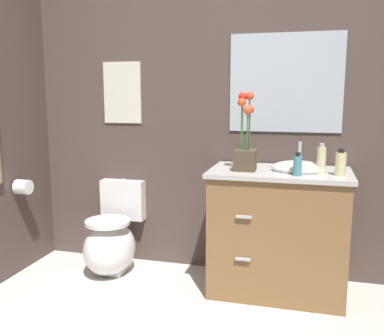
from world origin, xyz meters
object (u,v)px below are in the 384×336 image
Objects in this scene: wall_poster at (122,93)px; toilet_paper_roll at (23,187)px; wall_mirror at (286,83)px; soap_bottle at (298,165)px; toilet at (112,241)px; lotion_bottle at (341,164)px; flower_vase at (246,146)px; vanity_cabinet at (278,230)px; hand_wash_bottle at (321,160)px.

wall_poster is 1.05m from toilet_paper_roll.
soap_bottle is at bearing -75.71° from wall_mirror.
wall_poster reaches higher than toilet.
lotion_bottle is 2.28m from toilet_paper_roll.
flower_vase is at bearing 177.27° from lotion_bottle.
wall_poster is at bearing 36.61° from toilet_paper_roll.
soap_bottle is (0.11, -0.17, 0.49)m from vanity_cabinet.
soap_bottle reaches higher than toilet.
soap_bottle is 0.27m from lotion_bottle.
toilet is 3.53× the size of hand_wash_bottle.
hand_wash_bottle is at bearing -12.77° from wall_poster.
vanity_cabinet is (1.27, -0.03, 0.20)m from toilet.
toilet is at bearing -168.07° from wall_mirror.
soap_bottle is 0.70m from wall_mirror.
flower_vase is at bearing -163.09° from vanity_cabinet.
flower_vase is (-0.23, -0.07, 0.59)m from vanity_cabinet.
flower_vase is at bearing -5.28° from toilet.
toilet is 6.27× the size of toilet_paper_roll.
wall_poster is 0.60× the size of wall_mirror.
flower_vase is at bearing -177.96° from hand_wash_bottle.
lotion_bottle is 0.74m from wall_mirror.
toilet is 1.17m from wall_poster.
wall_poster is (-1.53, 0.35, 0.43)m from hand_wash_bottle.
hand_wash_bottle is at bearing 2.04° from flower_vase.
vanity_cabinet is at bearing 124.56° from soap_bottle.
hand_wash_bottle is 1.62m from wall_poster.
toilet_paper_roll is at bearing -174.87° from vanity_cabinet.
vanity_cabinet reaches higher than lotion_bottle.
lotion_bottle is 0.21× the size of wall_mirror.
flower_vase is at bearing 164.31° from soap_bottle.
hand_wash_bottle reaches higher than soap_bottle.
flower_vase is at bearing -121.91° from wall_mirror.
lotion_bottle is 0.87× the size of hand_wash_bottle.
soap_bottle is 1.53m from wall_poster.
toilet is 0.79m from toilet_paper_roll.
wall_mirror is (0.23, 0.36, 0.42)m from flower_vase.
hand_wash_bottle is at bearing -2.95° from toilet.
lotion_bottle is at bearing -14.71° from vanity_cabinet.
hand_wash_bottle is 0.24× the size of wall_mirror.
soap_bottle is 0.31× the size of wall_poster.
toilet_paper_roll is (-0.62, -0.46, -0.70)m from wall_poster.
toilet_paper_roll is (-1.89, -0.17, 0.23)m from vanity_cabinet.
toilet is 1.28m from vanity_cabinet.
vanity_cabinet is 0.53m from soap_bottle.
wall_poster reaches higher than soap_bottle.
toilet_paper_roll is at bearing -176.87° from hand_wash_bottle.
wall_mirror is at bearing 11.93° from toilet.
soap_bottle is at bearing -18.40° from wall_poster.
vanity_cabinet is 1.05m from wall_mirror.
flower_vase reaches higher than soap_bottle.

